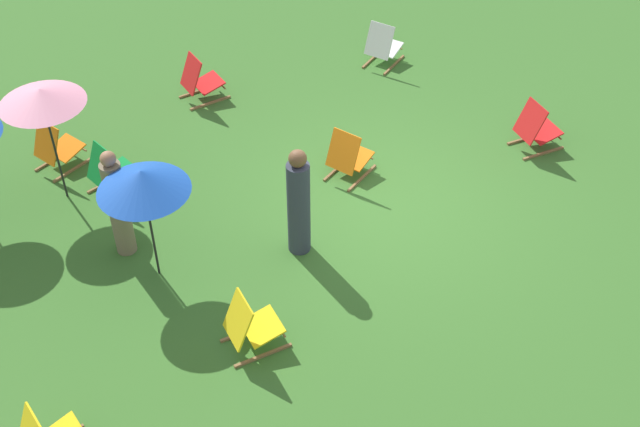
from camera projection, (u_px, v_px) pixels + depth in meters
ground_plane at (381, 203)px, 12.15m from camera, size 40.00×40.00×0.00m
deckchair_0 at (110, 172)px, 12.11m from camera, size 0.50×0.77×0.83m
deckchair_2 at (250, 326)px, 9.90m from camera, size 0.66×0.86×0.83m
deckchair_3 at (348, 157)px, 12.38m from camera, size 0.63×0.85×0.83m
deckchair_4 at (200, 80)px, 13.96m from camera, size 0.60×0.83×0.83m
deckchair_5 at (57, 148)px, 12.55m from camera, size 0.60×0.83×0.83m
deckchair_6 at (383, 46)px, 14.82m from camera, size 0.67×0.86×0.83m
deckchair_8 at (536, 129)px, 12.92m from camera, size 0.69×0.87×0.83m
umbrella_1 at (41, 96)px, 11.10m from camera, size 1.19×1.19×1.88m
umbrella_2 at (142, 181)px, 10.02m from camera, size 1.17×1.17×1.75m
person_0 at (299, 204)px, 10.91m from camera, size 0.43×0.43×1.68m
person_1 at (118, 205)px, 10.88m from camera, size 0.30×0.30×1.68m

